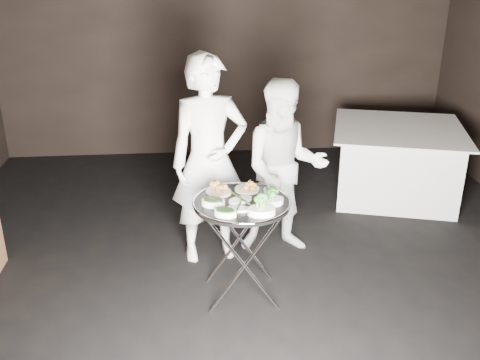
{
  "coord_description": "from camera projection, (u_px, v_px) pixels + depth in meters",
  "views": [
    {
      "loc": [
        -0.46,
        -3.68,
        2.53
      ],
      "look_at": [
        -0.11,
        0.12,
        0.95
      ],
      "focal_mm": 40.0,
      "sensor_mm": 36.0,
      "label": 1
    }
  ],
  "objects": [
    {
      "name": "serving_tray",
      "position": [
        242.0,
        203.0,
        4.04
      ],
      "size": [
        0.75,
        0.75,
        0.04
      ],
      "color": "black",
      "rests_on": "tray_stand"
    },
    {
      "name": "floor",
      "position": [
        255.0,
        294.0,
        4.4
      ],
      "size": [
        6.0,
        7.0,
        0.05
      ],
      "primitive_type": "cube",
      "color": "black",
      "rests_on": "ground"
    },
    {
      "name": "asparagus_plate_a",
      "position": [
        240.0,
        199.0,
        4.03
      ],
      "size": [
        0.22,
        0.19,
        0.04
      ],
      "rotation": [
        0.0,
        0.0,
        0.47
      ],
      "color": "silver",
      "rests_on": "serving_tray"
    },
    {
      "name": "spinach_bowl_b",
      "position": [
        225.0,
        212.0,
        3.8
      ],
      "size": [
        0.19,
        0.16,
        0.07
      ],
      "rotation": [
        0.0,
        0.0,
        -0.36
      ],
      "color": "silver",
      "rests_on": "serving_tray"
    },
    {
      "name": "serving_utensils",
      "position": [
        243.0,
        192.0,
        4.08
      ],
      "size": [
        0.59,
        0.42,
        0.01
      ],
      "color": "silver",
      "rests_on": "serving_tray"
    },
    {
      "name": "tray_stand",
      "position": [
        242.0,
        245.0,
        4.18
      ],
      "size": [
        0.56,
        0.47,
        0.82
      ],
      "rotation": [
        0.0,
        0.0,
        -0.05
      ],
      "color": "silver",
      "rests_on": "floor"
    },
    {
      "name": "waiter_left",
      "position": [
        209.0,
        161.0,
        4.6
      ],
      "size": [
        0.74,
        0.56,
        1.84
      ],
      "primitive_type": "imported",
      "rotation": [
        0.0,
        0.0,
        0.19
      ],
      "color": "white",
      "rests_on": "floor"
    },
    {
      "name": "broccoli_bowl_b",
      "position": [
        262.0,
        210.0,
        3.82
      ],
      "size": [
        0.2,
        0.15,
        0.08
      ],
      "rotation": [
        0.0,
        0.0,
        -0.02
      ],
      "color": "silver",
      "rests_on": "serving_tray"
    },
    {
      "name": "dining_table",
      "position": [
        395.0,
        161.0,
        6.07
      ],
      "size": [
        1.4,
        1.4,
        0.8
      ],
      "rotation": [
        0.0,
        0.0,
        -0.28
      ],
      "color": "white",
      "rests_on": "floor"
    },
    {
      "name": "potato_plate_b",
      "position": [
        247.0,
        187.0,
        4.22
      ],
      "size": [
        0.2,
        0.2,
        0.07
      ],
      "rotation": [
        0.0,
        0.0,
        -0.06
      ],
      "color": "beige",
      "rests_on": "serving_tray"
    },
    {
      "name": "greens_bowl",
      "position": [
        271.0,
        191.0,
        4.15
      ],
      "size": [
        0.12,
        0.12,
        0.07
      ],
      "rotation": [
        0.0,
        0.0,
        0.16
      ],
      "color": "silver",
      "rests_on": "serving_tray"
    },
    {
      "name": "wall_back",
      "position": [
        225.0,
        43.0,
        7.06
      ],
      "size": [
        6.0,
        0.05,
        3.0
      ],
      "primitive_type": "cube",
      "color": "black",
      "rests_on": "floor"
    },
    {
      "name": "waiter_right",
      "position": [
        284.0,
        169.0,
        4.76
      ],
      "size": [
        0.81,
        0.64,
        1.61
      ],
      "primitive_type": "imported",
      "rotation": [
        0.0,
        0.0,
        -0.04
      ],
      "color": "white",
      "rests_on": "floor"
    },
    {
      "name": "potato_plate_a",
      "position": [
        219.0,
        190.0,
        4.16
      ],
      "size": [
        0.2,
        0.2,
        0.07
      ],
      "rotation": [
        0.0,
        0.0,
        -0.35
      ],
      "color": "beige",
      "rests_on": "serving_tray"
    },
    {
      "name": "asparagus_plate_b",
      "position": [
        239.0,
        208.0,
        3.9
      ],
      "size": [
        0.19,
        0.14,
        0.04
      ],
      "rotation": [
        0.0,
        0.0,
        -0.29
      ],
      "color": "silver",
      "rests_on": "serving_tray"
    },
    {
      "name": "spinach_bowl_a",
      "position": [
        213.0,
        202.0,
        3.95
      ],
      "size": [
        0.2,
        0.16,
        0.07
      ],
      "rotation": [
        0.0,
        0.0,
        -0.29
      ],
      "color": "silver",
      "rests_on": "serving_tray"
    },
    {
      "name": "broccoli_bowl_a",
      "position": [
        273.0,
        200.0,
        3.98
      ],
      "size": [
        0.2,
        0.18,
        0.07
      ],
      "rotation": [
        0.0,
        0.0,
        0.39
      ],
      "color": "silver",
      "rests_on": "serving_tray"
    }
  ]
}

